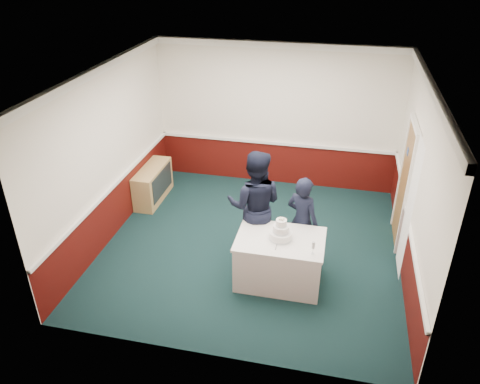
% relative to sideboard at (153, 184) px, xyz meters
% --- Properties ---
extents(ground, '(5.00, 5.00, 0.00)m').
position_rel_sideboard_xyz_m(ground, '(2.28, -1.18, -0.35)').
color(ground, '#112A27').
rests_on(ground, ground).
extents(room_shell, '(5.00, 5.00, 3.00)m').
position_rel_sideboard_xyz_m(room_shell, '(2.36, -0.57, 1.62)').
color(room_shell, silver).
rests_on(room_shell, ground).
extents(sideboard, '(0.41, 1.20, 0.70)m').
position_rel_sideboard_xyz_m(sideboard, '(0.00, 0.00, 0.00)').
color(sideboard, tan).
rests_on(sideboard, ground).
extents(cake_table, '(1.32, 0.92, 0.79)m').
position_rel_sideboard_xyz_m(cake_table, '(2.87, -2.01, 0.05)').
color(cake_table, white).
rests_on(cake_table, ground).
extents(wedding_cake, '(0.35, 0.35, 0.36)m').
position_rel_sideboard_xyz_m(wedding_cake, '(2.87, -2.01, 0.55)').
color(wedding_cake, white).
rests_on(wedding_cake, cake_table).
extents(cake_knife, '(0.02, 0.22, 0.00)m').
position_rel_sideboard_xyz_m(cake_knife, '(2.84, -2.21, 0.44)').
color(cake_knife, silver).
rests_on(cake_knife, cake_table).
extents(champagne_flute, '(0.05, 0.05, 0.21)m').
position_rel_sideboard_xyz_m(champagne_flute, '(3.37, -2.29, 0.58)').
color(champagne_flute, silver).
rests_on(champagne_flute, cake_table).
extents(person_man, '(0.97, 0.78, 1.90)m').
position_rel_sideboard_xyz_m(person_man, '(2.36, -1.40, 0.60)').
color(person_man, black).
rests_on(person_man, ground).
extents(person_woman, '(0.67, 0.59, 1.55)m').
position_rel_sideboard_xyz_m(person_woman, '(3.14, -1.44, 0.42)').
color(person_woman, black).
rests_on(person_woman, ground).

